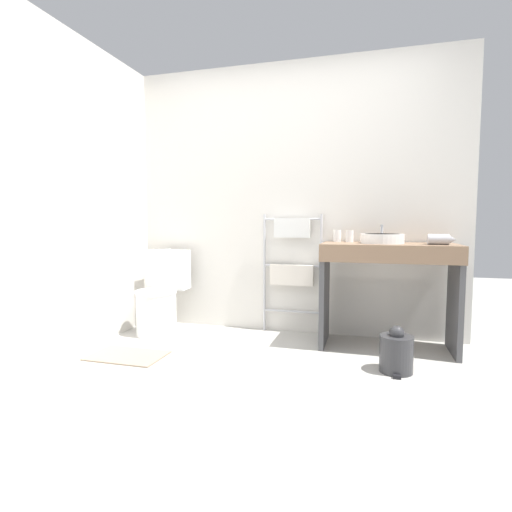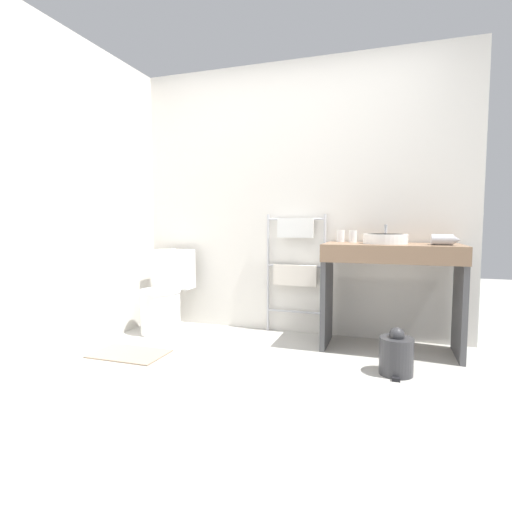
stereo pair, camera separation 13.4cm
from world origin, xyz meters
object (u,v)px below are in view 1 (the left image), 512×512
(cup_near_wall, at_px, (337,236))
(hair_dryer, at_px, (439,239))
(towel_radiator, at_px, (292,259))
(toilet, at_px, (161,298))
(cup_near_edge, at_px, (350,236))
(sink_basin, at_px, (382,238))
(trash_bin, at_px, (396,352))

(cup_near_wall, relative_size, hair_dryer, 0.51)
(towel_radiator, height_order, hair_dryer, towel_radiator)
(toilet, distance_m, cup_near_edge, 1.80)
(sink_basin, bearing_deg, cup_near_edge, 152.59)
(toilet, height_order, trash_bin, toilet)
(cup_near_wall, xyz_separation_m, trash_bin, (0.46, -0.73, -0.77))
(toilet, xyz_separation_m, towel_radiator, (1.17, 0.30, 0.36))
(towel_radiator, relative_size, sink_basin, 3.23)
(cup_near_wall, distance_m, hair_dryer, 0.82)
(toilet, xyz_separation_m, trash_bin, (2.04, -0.46, -0.19))
(hair_dryer, bearing_deg, cup_near_edge, 162.53)
(toilet, bearing_deg, trash_bin, -12.72)
(toilet, bearing_deg, sink_basin, 2.14)
(cup_near_edge, bearing_deg, towel_radiator, 169.56)
(trash_bin, bearing_deg, cup_near_edge, 117.91)
(toilet, bearing_deg, cup_near_edge, 7.03)
(towel_radiator, height_order, trash_bin, towel_radiator)
(toilet, xyz_separation_m, sink_basin, (1.95, 0.07, 0.57))
(towel_radiator, height_order, cup_near_edge, towel_radiator)
(cup_near_wall, relative_size, trash_bin, 0.32)
(trash_bin, bearing_deg, towel_radiator, 138.68)
(hair_dryer, height_order, trash_bin, hair_dryer)
(towel_radiator, distance_m, trash_bin, 1.28)
(toilet, relative_size, hair_dryer, 3.87)
(toilet, xyz_separation_m, hair_dryer, (2.36, -0.00, 0.57))
(sink_basin, xyz_separation_m, trash_bin, (0.09, -0.53, -0.76))
(towel_radiator, xyz_separation_m, cup_near_wall, (0.41, -0.04, 0.22))
(cup_near_edge, height_order, trash_bin, cup_near_edge)
(hair_dryer, bearing_deg, toilet, 179.95)
(towel_radiator, relative_size, cup_near_edge, 10.92)
(cup_near_wall, xyz_separation_m, hair_dryer, (0.78, -0.27, -0.01))
(cup_near_edge, bearing_deg, cup_near_wall, 152.16)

